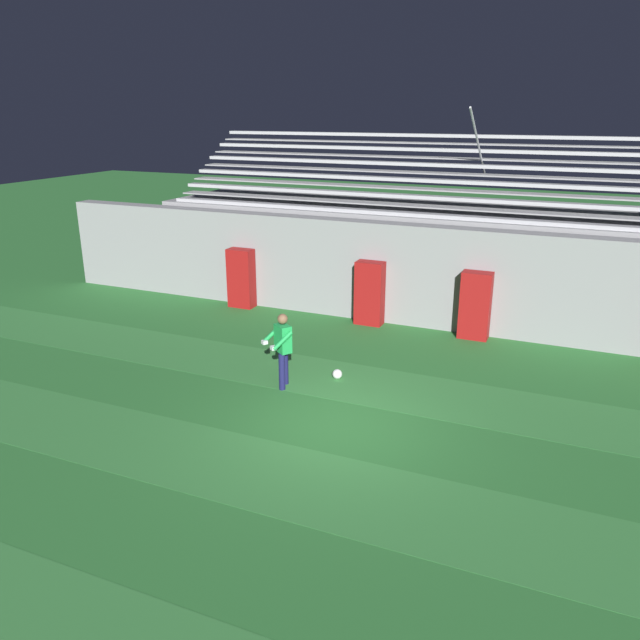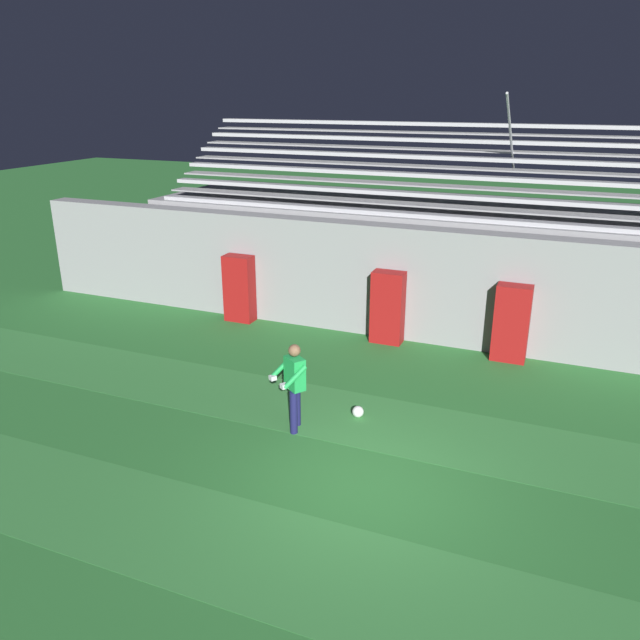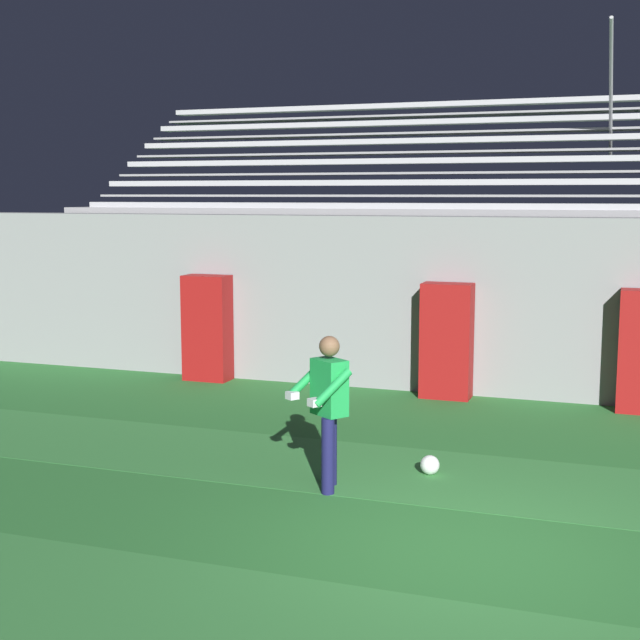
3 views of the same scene
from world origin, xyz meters
name	(u,v)px [view 3 (image 3 of 3)]	position (x,y,z in m)	size (l,w,h in m)	color
ground_plane	(476,553)	(0.00, 0.00, 0.00)	(80.00, 80.00, 0.00)	#2D7533
turf_stripe_far	(506,483)	(0.00, 2.02, 0.00)	(28.00, 2.01, 0.01)	#38843D
back_wall	(547,308)	(0.00, 6.50, 1.40)	(24.00, 0.60, 2.80)	gray
padding_pillar_gate_left	(447,341)	(-1.45, 5.95, 0.90)	(0.78, 0.44, 1.79)	maroon
padding_pillar_far_left	(207,328)	(-5.56, 5.95, 0.90)	(0.78, 0.44, 1.79)	maroon
bleacher_stand	(561,285)	(0.00, 9.19, 1.51)	(18.00, 4.75, 5.83)	gray
goalkeeper	(328,403)	(-1.79, 1.21, 0.95)	(0.74, 0.72, 1.67)	#19194C
soccer_ball	(430,465)	(-0.87, 2.07, 0.11)	(0.22, 0.22, 0.22)	white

